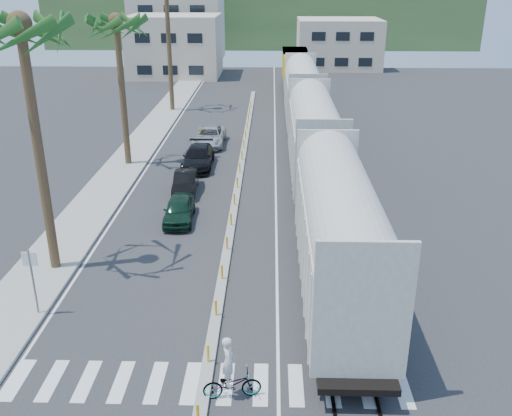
{
  "coord_description": "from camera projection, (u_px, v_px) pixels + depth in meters",
  "views": [
    {
      "loc": [
        2.17,
        -17.72,
        12.96
      ],
      "look_at": [
        1.43,
        9.0,
        2.0
      ],
      "focal_mm": 40.0,
      "sensor_mm": 36.0,
      "label": 1
    }
  ],
  "objects": [
    {
      "name": "lane_markings",
      "position": [
        216.0,
        154.0,
        44.53
      ],
      "size": [
        9.42,
        90.0,
        0.01
      ],
      "color": "silver",
      "rests_on": "ground"
    },
    {
      "name": "rails",
      "position": [
        305.0,
        143.0,
        47.12
      ],
      "size": [
        1.56,
        100.0,
        0.06
      ],
      "color": "black",
      "rests_on": "ground"
    },
    {
      "name": "palm_trees",
      "position": [
        121.0,
        9.0,
        38.46
      ],
      "size": [
        3.5,
        37.2,
        13.75
      ],
      "color": "brown",
      "rests_on": "ground"
    },
    {
      "name": "hillside",
      "position": [
        261.0,
        13.0,
        111.57
      ],
      "size": [
        80.0,
        20.0,
        12.0
      ],
      "primitive_type": "cube",
      "color": "#385628",
      "rests_on": "ground"
    },
    {
      "name": "car_lead",
      "position": [
        179.0,
        210.0,
        32.14
      ],
      "size": [
        1.92,
        4.12,
        1.36
      ],
      "primitive_type": "imported",
      "rotation": [
        0.0,
        0.0,
        0.04
      ],
      "color": "black",
      "rests_on": "ground"
    },
    {
      "name": "car_second",
      "position": [
        186.0,
        182.0,
        36.43
      ],
      "size": [
        1.75,
        4.14,
        1.32
      ],
      "primitive_type": "imported",
      "rotation": [
        0.0,
        0.0,
        0.04
      ],
      "color": "black",
      "rests_on": "ground"
    },
    {
      "name": "cyclist",
      "position": [
        231.0,
        379.0,
        18.62
      ],
      "size": [
        1.26,
        2.14,
        2.32
      ],
      "rotation": [
        0.0,
        0.0,
        1.72
      ],
      "color": "#9EA0A5",
      "rests_on": "ground"
    },
    {
      "name": "crosswalk",
      "position": [
        205.0,
        383.0,
        19.51
      ],
      "size": [
        14.0,
        2.2,
        0.01
      ],
      "primitive_type": "cube",
      "color": "silver",
      "rests_on": "ground"
    },
    {
      "name": "car_rear",
      "position": [
        210.0,
        136.0,
        46.53
      ],
      "size": [
        2.47,
        5.22,
        1.44
      ],
      "primitive_type": "imported",
      "rotation": [
        0.0,
        0.0,
        -0.01
      ],
      "color": "#B9BCBF",
      "rests_on": "ground"
    },
    {
      "name": "buildings",
      "position": [
        216.0,
        36.0,
        86.14
      ],
      "size": [
        38.0,
        27.0,
        10.0
      ],
      "color": "#B9AA93",
      "rests_on": "ground"
    },
    {
      "name": "freight_train",
      "position": [
        309.0,
        120.0,
        42.6
      ],
      "size": [
        3.0,
        60.94,
        5.85
      ],
      "color": "#AFACA1",
      "rests_on": "ground"
    },
    {
      "name": "ground",
      "position": [
        211.0,
        348.0,
        21.36
      ],
      "size": [
        140.0,
        140.0,
        0.0
      ],
      "primitive_type": "plane",
      "color": "#28282B",
      "rests_on": "ground"
    },
    {
      "name": "median",
      "position": [
        240.0,
        174.0,
        39.79
      ],
      "size": [
        0.45,
        60.0,
        0.85
      ],
      "color": "gray",
      "rests_on": "ground"
    },
    {
      "name": "street_sign",
      "position": [
        32.0,
        273.0,
        22.65
      ],
      "size": [
        0.6,
        0.08,
        3.0
      ],
      "color": "slate",
      "rests_on": "ground"
    },
    {
      "name": "sidewalk",
      "position": [
        135.0,
        152.0,
        44.67
      ],
      "size": [
        3.0,
        90.0,
        0.15
      ],
      "primitive_type": "cube",
      "color": "gray",
      "rests_on": "ground"
    },
    {
      "name": "car_third",
      "position": [
        198.0,
        157.0,
        41.14
      ],
      "size": [
        2.22,
        5.21,
        1.5
      ],
      "primitive_type": "imported",
      "rotation": [
        0.0,
        0.0,
        0.01
      ],
      "color": "black",
      "rests_on": "ground"
    }
  ]
}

